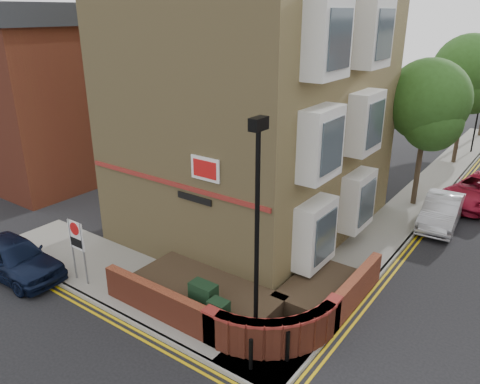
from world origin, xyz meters
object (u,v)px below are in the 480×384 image
(lamppost, at_px, (257,240))
(navy_hatchback, at_px, (13,257))
(zone_sign, at_px, (77,240))
(utility_cabinet_large, at_px, (204,301))
(silver_car_near, at_px, (441,211))

(lamppost, bearing_deg, navy_hatchback, -169.25)
(lamppost, xyz_separation_m, zone_sign, (-6.60, -0.70, -1.70))
(lamppost, bearing_deg, zone_sign, -173.93)
(lamppost, xyz_separation_m, utility_cabinet_large, (-1.90, 0.10, -2.62))
(lamppost, relative_size, utility_cabinet_large, 5.25)
(utility_cabinet_large, relative_size, zone_sign, 0.55)
(utility_cabinet_large, bearing_deg, zone_sign, -170.31)
(lamppost, xyz_separation_m, navy_hatchback, (-8.96, -1.70, -2.64))
(zone_sign, bearing_deg, lamppost, 6.07)
(utility_cabinet_large, distance_m, silver_car_near, 11.81)
(navy_hatchback, bearing_deg, silver_car_near, -42.66)
(lamppost, relative_size, navy_hatchback, 1.52)
(zone_sign, xyz_separation_m, silver_car_near, (8.60, 11.95, -0.99))
(utility_cabinet_large, bearing_deg, lamppost, -3.01)
(lamppost, relative_size, silver_car_near, 1.58)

